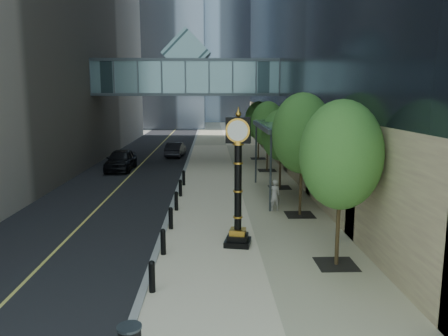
{
  "coord_description": "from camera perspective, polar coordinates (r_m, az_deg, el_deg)",
  "views": [
    {
      "loc": [
        -0.87,
        -11.7,
        6.09
      ],
      "look_at": [
        -0.29,
        7.41,
        2.84
      ],
      "focal_mm": 35.0,
      "sensor_mm": 36.0,
      "label": 1
    }
  ],
  "objects": [
    {
      "name": "distant_tower_c",
      "position": [
        134.42,
        -4.15,
        20.94
      ],
      "size": [
        22.0,
        22.0,
        65.0
      ],
      "primitive_type": "cube",
      "color": "#97A4BE",
      "rests_on": "ground"
    },
    {
      "name": "car_far",
      "position": [
        43.19,
        -6.34,
        2.44
      ],
      "size": [
        1.87,
        4.38,
        1.4
      ],
      "primitive_type": "imported",
      "rotation": [
        0.0,
        0.0,
        3.05
      ],
      "color": "black",
      "rests_on": "road"
    },
    {
      "name": "street_clock",
      "position": [
        17.3,
        1.84,
        -2.72
      ],
      "size": [
        1.19,
        1.19,
        5.38
      ],
      "rotation": [
        0.0,
        0.0,
        -0.2
      ],
      "color": "black",
      "rests_on": "sidewalk"
    },
    {
      "name": "pedestrian",
      "position": [
        22.89,
        6.63,
        -3.54
      ],
      "size": [
        0.68,
        0.52,
        1.68
      ],
      "primitive_type": "imported",
      "rotation": [
        0.0,
        0.0,
        3.35
      ],
      "color": "#B1AAA2",
      "rests_on": "sidewalk"
    },
    {
      "name": "car_near",
      "position": [
        36.05,
        -13.33,
        1.04
      ],
      "size": [
        2.04,
        4.98,
        1.69
      ],
      "primitive_type": "imported",
      "rotation": [
        0.0,
        0.0,
        -0.01
      ],
      "color": "black",
      "rests_on": "road"
    },
    {
      "name": "sidewalk",
      "position": [
        52.09,
        0.34,
        2.96
      ],
      "size": [
        8.0,
        180.0,
        0.06
      ],
      "primitive_type": "cube",
      "color": "beige",
      "rests_on": "ground"
    },
    {
      "name": "bollard_row",
      "position": [
        21.52,
        -6.58,
        -5.46
      ],
      "size": [
        0.2,
        16.2,
        0.9
      ],
      "color": "black",
      "rests_on": "sidewalk"
    },
    {
      "name": "entrance_canopy",
      "position": [
        26.14,
        7.89,
        5.38
      ],
      "size": [
        3.0,
        8.0,
        4.38
      ],
      "color": "#383F44",
      "rests_on": "ground"
    },
    {
      "name": "road",
      "position": [
        52.42,
        -8.44,
        2.87
      ],
      "size": [
        8.0,
        180.0,
        0.02
      ],
      "primitive_type": "cube",
      "color": "black",
      "rests_on": "ground"
    },
    {
      "name": "ground",
      "position": [
        13.22,
        2.34,
        -17.8
      ],
      "size": [
        320.0,
        320.0,
        0.0
      ],
      "primitive_type": "plane",
      "color": "gray",
      "rests_on": "ground"
    },
    {
      "name": "street_trees",
      "position": [
        27.0,
        7.83,
        4.85
      ],
      "size": [
        2.98,
        28.74,
        6.12
      ],
      "color": "black",
      "rests_on": "sidewalk"
    },
    {
      "name": "skywalk",
      "position": [
        39.79,
        -4.9,
        11.94
      ],
      "size": [
        17.0,
        4.2,
        5.8
      ],
      "color": "slate",
      "rests_on": "ground"
    },
    {
      "name": "curb",
      "position": [
        52.1,
        -4.06,
        2.94
      ],
      "size": [
        0.25,
        180.0,
        0.07
      ],
      "primitive_type": "cube",
      "color": "gray",
      "rests_on": "ground"
    }
  ]
}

